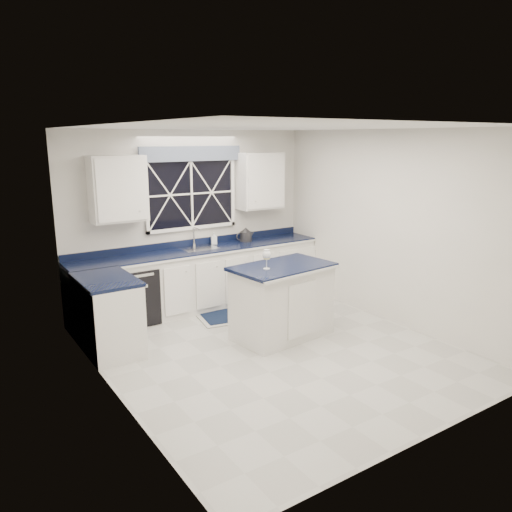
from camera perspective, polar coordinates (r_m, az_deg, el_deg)
ground at (r=6.32m, az=2.20°, el=-10.76°), size 4.50×4.50×0.00m
back_wall at (r=7.80m, az=-7.44°, el=4.17°), size 4.00×0.10×2.70m
base_cabinets at (r=7.45m, az=-7.92°, el=-3.39°), size 3.99×1.60×0.90m
countertop at (r=7.62m, az=-6.34°, el=0.69°), size 3.98×0.64×0.04m
dishwasher at (r=7.33m, az=-13.91°, el=-4.27°), size 0.60×0.58×0.82m
window at (r=7.69m, az=-7.39°, el=7.66°), size 1.65×0.09×1.26m
upper_cabinets at (r=7.58m, az=-6.99°, el=8.12°), size 3.10×0.34×0.90m
faucet at (r=7.75m, az=-7.04°, el=2.24°), size 0.05×0.20×0.30m
island at (r=6.60m, az=2.98°, el=-5.14°), size 1.38×0.92×0.97m
rug at (r=7.50m, az=-2.17°, el=-6.70°), size 1.26×0.90×0.02m
kettle at (r=8.08m, az=-1.21°, el=2.41°), size 0.32×0.21×0.23m
wine_glass at (r=6.23m, az=1.22°, el=0.04°), size 0.11×0.11×0.25m
soap_bottle at (r=7.90m, az=-4.83°, el=2.05°), size 0.11×0.11×0.19m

